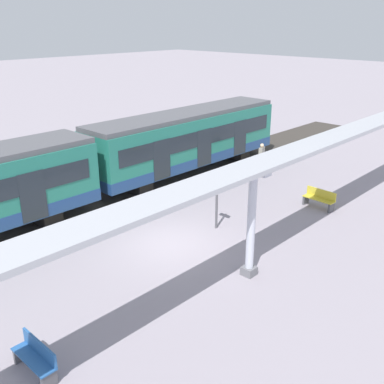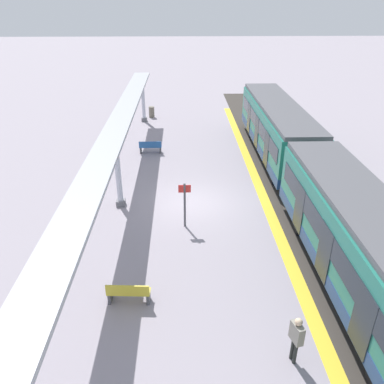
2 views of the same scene
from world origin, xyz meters
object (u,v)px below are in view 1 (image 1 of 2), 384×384
at_px(platform_info_sign, 217,198).
at_px(bench_mid_platform, 319,198).
at_px(passenger_waiting_near_edge, 262,154).
at_px(bench_near_end, 36,357).
at_px(canopy_pillar_second, 251,224).
at_px(train_far_carriage, 187,141).

bearing_deg(platform_info_sign, bench_mid_platform, 67.97).
xyz_separation_m(bench_mid_platform, passenger_waiting_near_edge, (-5.10, 2.56, 0.59)).
relative_size(bench_near_end, bench_mid_platform, 0.99).
bearing_deg(bench_near_end, canopy_pillar_second, 81.96).
xyz_separation_m(canopy_pillar_second, bench_mid_platform, (-1.23, 7.06, -1.48)).
relative_size(canopy_pillar_second, passenger_waiting_near_edge, 2.29).
bearing_deg(bench_mid_platform, platform_info_sign, -112.03).
height_order(canopy_pillar_second, bench_mid_platform, canopy_pillar_second).
xyz_separation_m(train_far_carriage, platform_info_sign, (6.08, -4.55, -0.50)).
bearing_deg(canopy_pillar_second, train_far_carriage, 144.63).
relative_size(bench_near_end, passenger_waiting_near_edge, 0.91).
xyz_separation_m(canopy_pillar_second, passenger_waiting_near_edge, (-6.33, 9.61, -0.89)).
bearing_deg(train_far_carriage, platform_info_sign, -36.77).
distance_m(platform_info_sign, passenger_waiting_near_edge, 8.15).
distance_m(bench_mid_platform, platform_info_sign, 5.44).
distance_m(bench_near_end, bench_mid_platform, 14.35).
bearing_deg(bench_mid_platform, bench_near_end, -89.18).
xyz_separation_m(train_far_carriage, canopy_pillar_second, (9.33, -6.62, 0.09)).
height_order(train_far_carriage, passenger_waiting_near_edge, train_far_carriage).
bearing_deg(passenger_waiting_near_edge, platform_info_sign, -67.74).
bearing_deg(bench_near_end, bench_mid_platform, 90.82).
height_order(bench_mid_platform, platform_info_sign, platform_info_sign).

